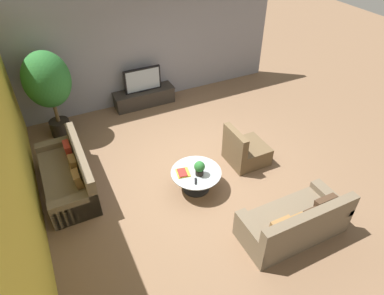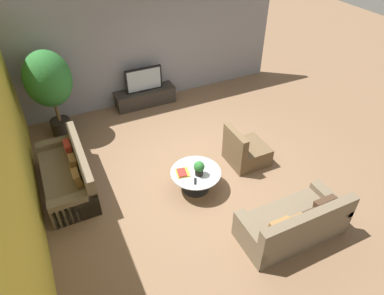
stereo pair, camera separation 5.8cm
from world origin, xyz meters
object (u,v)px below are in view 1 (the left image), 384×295
Objects in this scene: couch_by_wall at (69,176)px; potted_plant_tabletop at (199,168)px; coffee_table at (196,177)px; couch_near_entry at (294,223)px; potted_palm_tall at (48,83)px; armchair_wicker at (245,151)px; television at (143,80)px; media_console at (144,97)px.

couch_by_wall reaches higher than potted_plant_tabletop.
coffee_table is at bearing 63.03° from couch_by_wall.
couch_near_entry is 5.78m from potted_palm_tall.
couch_by_wall is (-2.21, 1.12, -0.01)m from coffee_table.
potted_palm_tall reaches higher than armchair_wicker.
potted_plant_tabletop is (0.03, -0.09, 0.29)m from coffee_table.
armchair_wicker is (1.12, -3.20, -0.46)m from television.
potted_plant_tabletop is at bearing -59.69° from couch_near_entry.
coffee_table is 1.33m from armchair_wicker.
potted_palm_tall reaches higher than media_console.
television is 3.23× the size of potted_plant_tabletop.
armchair_wicker reaches higher than couch_near_entry.
couch_near_entry is at bearing -81.32° from television.
armchair_wicker is (1.12, -3.20, 0.05)m from media_console.
television is 1.00× the size of coffee_table.
potted_plant_tabletop is (2.10, -3.15, -0.77)m from potted_palm_tall.
media_console is at bearing 87.39° from potted_plant_tabletop.
television is at bearing -90.00° from media_console.
potted_palm_tall is at bearing -57.48° from couch_near_entry.
potted_palm_tall is at bearing -169.66° from television.
television is 3.51m from coffee_table.
armchair_wicker reaches higher than couch_by_wall.
potted_palm_tall is (0.13, 1.94, 1.07)m from couch_by_wall.
couch_near_entry reaches higher than potted_plant_tabletop.
armchair_wicker reaches higher than media_console.
coffee_table is at bearing -55.95° from potted_palm_tall.
couch_by_wall is at bearing 76.47° from armchair_wicker.
coffee_table is at bearing -93.08° from media_console.
coffee_table is at bearing 102.04° from armchair_wicker.
television is 3.39m from couch_by_wall.
television is 2.38m from potted_palm_tall.
television is 0.54× the size of couch_near_entry.
media_console is 5.26m from couch_near_entry.
couch_near_entry reaches higher than coffee_table.
coffee_table is 1.98m from couch_near_entry.
potted_plant_tabletop is (-1.28, -0.37, 0.32)m from armchair_wicker.
media_console is 3.59m from potted_plant_tabletop.
coffee_table is 0.47× the size of potted_palm_tall.
potted_plant_tabletop is (-0.16, -3.57, -0.14)m from television.
coffee_table reaches higher than media_console.
television is 3.57m from potted_plant_tabletop.
couch_by_wall reaches higher than coffee_table.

